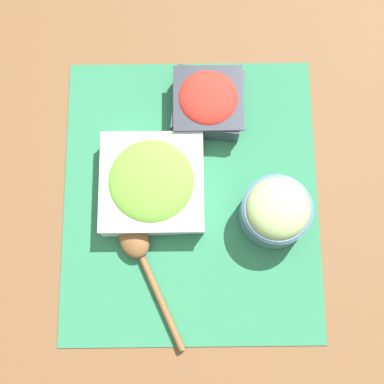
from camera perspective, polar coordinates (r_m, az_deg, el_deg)
name	(u,v)px	position (r m, az deg, el deg)	size (l,w,h in m)	color
ground_plane	(192,196)	(0.96, 0.00, -0.48)	(3.00, 3.00, 0.00)	brown
placemat	(192,196)	(0.95, 0.00, -0.46)	(0.52, 0.45, 0.00)	#2D7A51
tomato_bowl	(209,101)	(0.97, 1.84, 9.65)	(0.13, 0.13, 0.07)	#333842
lettuce_bowl	(153,183)	(0.93, -4.17, 0.99)	(0.18, 0.18, 0.06)	white
cucumber_bowl	(278,211)	(0.91, 9.11, -1.97)	(0.12, 0.12, 0.09)	slate
wooden_spoon	(141,253)	(0.93, -5.46, -6.45)	(0.23, 0.12, 0.03)	brown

